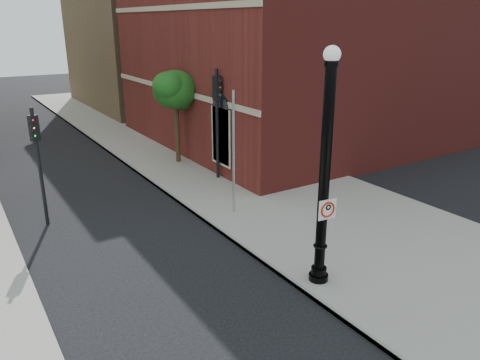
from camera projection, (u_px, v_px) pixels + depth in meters
ground at (232, 311)px, 11.71m from camera, size 120.00×120.00×0.00m
sidewalk_right at (230, 169)px, 22.73m from camera, size 8.00×60.00×0.12m
curb_edge at (154, 183)px, 20.72m from camera, size 0.10×60.00×0.14m
brick_wall_building at (333, 32)px, 29.00m from camera, size 22.30×16.30×12.50m
bg_building_tan_b at (209, 20)px, 41.55m from camera, size 22.00×14.00×14.00m
lamppost at (324, 183)px, 11.99m from camera, size 0.54×0.54×6.35m
no_parking_sign at (327, 209)px, 12.09m from camera, size 0.55×0.10×0.55m
traffic_signal_left at (37, 148)px, 15.77m from camera, size 0.34×0.37×4.20m
traffic_signal_right at (217, 107)px, 20.30m from camera, size 0.36×0.43×4.98m
utility_pole at (234, 155)px, 16.82m from camera, size 0.09×0.09×4.63m
street_tree_c at (176, 91)px, 22.67m from camera, size 2.59×2.34×4.66m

